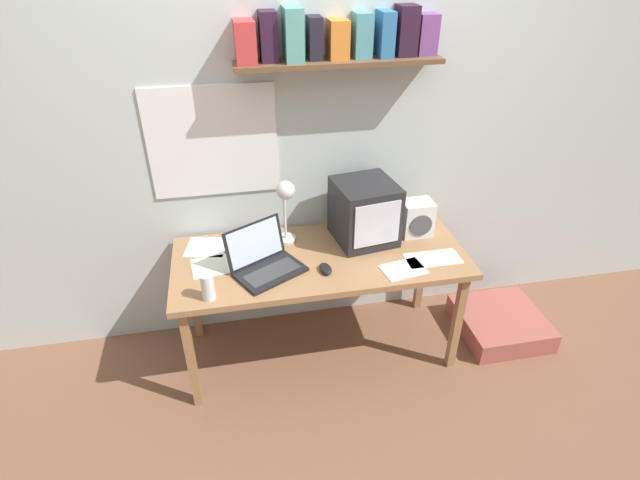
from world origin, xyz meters
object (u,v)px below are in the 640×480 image
Objects in this scene: computer_mouse at (326,269)px; open_notebook at (206,247)px; corner_desk at (320,264)px; floor_cushion at (500,323)px; crt_monitor at (365,212)px; space_heater at (417,218)px; desk_lamp at (285,199)px; loose_paper_near_laptop at (403,269)px; printed_handout at (211,266)px; laptop at (263,259)px; loose_paper_near_monitor at (433,259)px; juice_glass at (208,288)px.

computer_mouse is 0.71m from open_notebook.
corner_desk is 1.30m from floor_cushion.
crt_monitor reaches higher than space_heater.
desk_lamp is 0.77× the size of floor_cushion.
loose_paper_near_laptop reaches higher than corner_desk.
printed_handout is (-1.18, -0.11, -0.10)m from space_heater.
space_heater is at bearing -4.11° from desk_lamp.
laptop is 3.88× the size of computer_mouse.
computer_mouse reaches higher than floor_cushion.
loose_paper_near_monitor is at bearing -34.09° from laptop.
loose_paper_near_monitor is (0.91, -0.09, -0.06)m from laptop.
desk_lamp is at bearing 118.69° from computer_mouse.
printed_handout is 1.20m from loose_paper_near_monitor.
corner_desk is at bearing 23.50° from juice_glass.
printed_handout is 1.87m from floor_cushion.
desk_lamp is 0.73m from loose_paper_near_laptop.
desk_lamp reaches higher than juice_glass.
laptop is at bearing -128.03° from desk_lamp.
open_notebook is (-0.01, 0.46, -0.06)m from juice_glass.
space_heater is 0.84× the size of loose_paper_near_laptop.
floor_cushion is at bearing -20.88° from crt_monitor.
computer_mouse is at bearing -175.87° from floor_cushion.
desk_lamp is 0.78m from space_heater.
desk_lamp is (-0.16, 0.15, 0.35)m from corner_desk.
loose_paper_near_laptop is (0.13, -0.34, -0.17)m from crt_monitor.
juice_glass is 1.25m from space_heater.
loose_paper_near_monitor is at bearing -89.79° from space_heater.
desk_lamp is 0.64m from juice_glass.
floor_cushion is at bearing -8.57° from open_notebook.
floor_cushion is (0.76, 0.15, -0.63)m from loose_paper_near_laptop.
space_heater is at bearing -17.06° from laptop.
laptop reaches higher than open_notebook.
computer_mouse is 0.59m from loose_paper_near_monitor.
corner_desk is 0.34m from laptop.
loose_paper_near_laptop is at bearing -161.11° from loose_paper_near_monitor.
printed_handout is at bearing 179.44° from crt_monitor.
laptop is (-0.31, -0.06, 0.12)m from corner_desk.
printed_handout is 0.74× the size of loose_paper_near_monitor.
space_heater is (0.91, 0.19, 0.04)m from laptop.
laptop is at bearing 174.51° from loose_paper_near_monitor.
printed_handout is 0.86× the size of open_notebook.
desk_lamp reaches higher than floor_cushion.
crt_monitor is at bearing 110.08° from loose_paper_near_laptop.
loose_paper_near_laptop is at bearing -28.01° from corner_desk.
floor_cushion is at bearing 11.03° from loose_paper_near_laptop.
juice_glass reaches higher than corner_desk.
crt_monitor is 1.47× the size of open_notebook.
laptop is at bearing -41.39° from open_notebook.
space_heater is 0.81× the size of open_notebook.
open_notebook is (-1.02, 0.42, 0.00)m from loose_paper_near_laptop.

